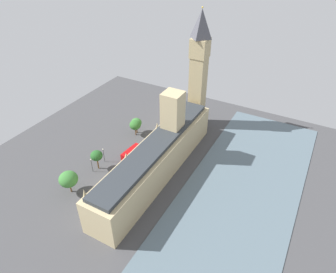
{
  "coord_description": "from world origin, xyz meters",
  "views": [
    {
      "loc": [
        -51.18,
        79.76,
        84.15
      ],
      "look_at": [
        1.0,
        -14.97,
        8.48
      ],
      "focal_mm": 32.06,
      "sensor_mm": 36.0,
      "label": 1
    }
  ],
  "objects_px": {
    "plane_tree_slot_10": "(136,123)",
    "car_dark_green_under_trees": "(117,174)",
    "plane_tree_midblock": "(135,125)",
    "car_black_far_end": "(142,146)",
    "car_yellow_cab_leading": "(99,191)",
    "double_decker_bus_near_tower": "(131,153)",
    "pedestrian_by_river_gate": "(145,157)",
    "pedestrian_opposite_hall": "(169,133)",
    "plane_tree_slot_11": "(68,179)",
    "street_lamp_slot_12": "(103,153)",
    "pedestrian_trailing": "(157,144)",
    "clock_tower": "(199,70)",
    "parliament_building": "(158,155)",
    "car_silver_corner": "(160,132)",
    "plane_tree_kerbside": "(97,156)"
  },
  "relations": [
    {
      "from": "plane_tree_midblock",
      "to": "plane_tree_slot_11",
      "type": "height_order",
      "value": "plane_tree_slot_11"
    },
    {
      "from": "plane_tree_midblock",
      "to": "plane_tree_slot_10",
      "type": "bearing_deg",
      "value": -73.38
    },
    {
      "from": "car_black_far_end",
      "to": "street_lamp_slot_12",
      "type": "xyz_separation_m",
      "value": [
        8.65,
        16.25,
        3.93
      ]
    },
    {
      "from": "double_decker_bus_near_tower",
      "to": "car_dark_green_under_trees",
      "type": "distance_m",
      "value": 12.54
    },
    {
      "from": "clock_tower",
      "to": "street_lamp_slot_12",
      "type": "height_order",
      "value": "clock_tower"
    },
    {
      "from": "pedestrian_opposite_hall",
      "to": "pedestrian_by_river_gate",
      "type": "bearing_deg",
      "value": 27.49
    },
    {
      "from": "car_black_far_end",
      "to": "plane_tree_slot_10",
      "type": "distance_m",
      "value": 13.79
    },
    {
      "from": "pedestrian_trailing",
      "to": "plane_tree_slot_10",
      "type": "height_order",
      "value": "plane_tree_slot_10"
    },
    {
      "from": "car_silver_corner",
      "to": "pedestrian_by_river_gate",
      "type": "bearing_deg",
      "value": -72.47
    },
    {
      "from": "double_decker_bus_near_tower",
      "to": "plane_tree_slot_11",
      "type": "distance_m",
      "value": 29.78
    },
    {
      "from": "pedestrian_opposite_hall",
      "to": "clock_tower",
      "type": "bearing_deg",
      "value": -177.23
    },
    {
      "from": "street_lamp_slot_12",
      "to": "pedestrian_by_river_gate",
      "type": "bearing_deg",
      "value": -143.92
    },
    {
      "from": "car_dark_green_under_trees",
      "to": "pedestrian_opposite_hall",
      "type": "relative_size",
      "value": 3.1
    },
    {
      "from": "pedestrian_trailing",
      "to": "clock_tower",
      "type": "bearing_deg",
      "value": -167.16
    },
    {
      "from": "car_dark_green_under_trees",
      "to": "plane_tree_midblock",
      "type": "relative_size",
      "value": 0.6
    },
    {
      "from": "car_yellow_cab_leading",
      "to": "pedestrian_trailing",
      "type": "relative_size",
      "value": 2.59
    },
    {
      "from": "plane_tree_midblock",
      "to": "plane_tree_kerbside",
      "type": "relative_size",
      "value": 0.9
    },
    {
      "from": "double_decker_bus_near_tower",
      "to": "plane_tree_slot_11",
      "type": "height_order",
      "value": "plane_tree_slot_11"
    },
    {
      "from": "street_lamp_slot_12",
      "to": "pedestrian_trailing",
      "type": "bearing_deg",
      "value": -122.91
    },
    {
      "from": "street_lamp_slot_12",
      "to": "plane_tree_slot_11",
      "type": "bearing_deg",
      "value": 90.57
    },
    {
      "from": "plane_tree_slot_11",
      "to": "pedestrian_opposite_hall",
      "type": "bearing_deg",
      "value": -105.26
    },
    {
      "from": "car_yellow_cab_leading",
      "to": "double_decker_bus_near_tower",
      "type": "bearing_deg",
      "value": -79.47
    },
    {
      "from": "plane_tree_slot_10",
      "to": "plane_tree_kerbside",
      "type": "bearing_deg",
      "value": 91.32
    },
    {
      "from": "car_yellow_cab_leading",
      "to": "pedestrian_by_river_gate",
      "type": "xyz_separation_m",
      "value": [
        -4.05,
        -26.49,
        -0.16
      ]
    },
    {
      "from": "pedestrian_opposite_hall",
      "to": "plane_tree_slot_10",
      "type": "xyz_separation_m",
      "value": [
        14.76,
        6.51,
        5.12
      ]
    },
    {
      "from": "pedestrian_by_river_gate",
      "to": "car_black_far_end",
      "type": "bearing_deg",
      "value": 83.94
    },
    {
      "from": "car_silver_corner",
      "to": "plane_tree_kerbside",
      "type": "xyz_separation_m",
      "value": [
        9.72,
        35.09,
        5.89
      ]
    },
    {
      "from": "double_decker_bus_near_tower",
      "to": "plane_tree_kerbside",
      "type": "distance_m",
      "value": 15.45
    },
    {
      "from": "parliament_building",
      "to": "plane_tree_slot_11",
      "type": "distance_m",
      "value": 35.67
    },
    {
      "from": "car_black_far_end",
      "to": "double_decker_bus_near_tower",
      "type": "distance_m",
      "value": 8.77
    },
    {
      "from": "car_black_far_end",
      "to": "pedestrian_trailing",
      "type": "xyz_separation_m",
      "value": [
        -5.24,
        -5.21,
        -0.15
      ]
    },
    {
      "from": "plane_tree_slot_10",
      "to": "car_dark_green_under_trees",
      "type": "bearing_deg",
      "value": 108.68
    },
    {
      "from": "pedestrian_by_river_gate",
      "to": "plane_tree_midblock",
      "type": "xyz_separation_m",
      "value": [
        13.83,
        -13.42,
        4.98
      ]
    },
    {
      "from": "double_decker_bus_near_tower",
      "to": "car_dark_green_under_trees",
      "type": "height_order",
      "value": "double_decker_bus_near_tower"
    },
    {
      "from": "pedestrian_by_river_gate",
      "to": "pedestrian_opposite_hall",
      "type": "bearing_deg",
      "value": 39.45
    },
    {
      "from": "car_yellow_cab_leading",
      "to": "parliament_building",
      "type": "bearing_deg",
      "value": -114.77
    },
    {
      "from": "clock_tower",
      "to": "plane_tree_midblock",
      "type": "height_order",
      "value": "clock_tower"
    },
    {
      "from": "plane_tree_slot_10",
      "to": "plane_tree_midblock",
      "type": "bearing_deg",
      "value": 106.62
    },
    {
      "from": "pedestrian_opposite_hall",
      "to": "plane_tree_slot_10",
      "type": "distance_m",
      "value": 16.92
    },
    {
      "from": "plane_tree_slot_10",
      "to": "street_lamp_slot_12",
      "type": "distance_m",
      "value": 25.66
    },
    {
      "from": "plane_tree_midblock",
      "to": "plane_tree_kerbside",
      "type": "distance_m",
      "value": 28.58
    },
    {
      "from": "pedestrian_by_river_gate",
      "to": "double_decker_bus_near_tower",
      "type": "bearing_deg",
      "value": 156.78
    },
    {
      "from": "pedestrian_by_river_gate",
      "to": "plane_tree_slot_10",
      "type": "height_order",
      "value": "plane_tree_slot_10"
    },
    {
      "from": "car_black_far_end",
      "to": "double_decker_bus_near_tower",
      "type": "xyz_separation_m",
      "value": [
        -0.1,
        8.59,
        1.75
      ]
    },
    {
      "from": "pedestrian_opposite_hall",
      "to": "car_yellow_cab_leading",
      "type": "bearing_deg",
      "value": 23.25
    },
    {
      "from": "car_black_far_end",
      "to": "pedestrian_opposite_hall",
      "type": "relative_size",
      "value": 2.61
    },
    {
      "from": "double_decker_bus_near_tower",
      "to": "plane_tree_slot_10",
      "type": "height_order",
      "value": "plane_tree_slot_10"
    },
    {
      "from": "double_decker_bus_near_tower",
      "to": "pedestrian_opposite_hall",
      "type": "height_order",
      "value": "double_decker_bus_near_tower"
    },
    {
      "from": "parliament_building",
      "to": "double_decker_bus_near_tower",
      "type": "height_order",
      "value": "parliament_building"
    },
    {
      "from": "clock_tower",
      "to": "pedestrian_trailing",
      "type": "relative_size",
      "value": 35.27
    }
  ]
}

